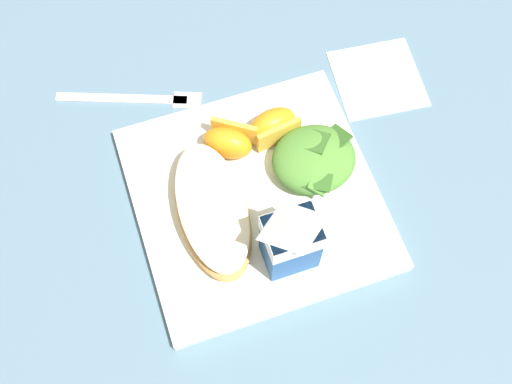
# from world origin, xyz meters

# --- Properties ---
(ground) EXTENTS (3.00, 3.00, 0.00)m
(ground) POSITION_xyz_m (0.00, 0.00, 0.00)
(ground) COLOR slate
(white_plate) EXTENTS (0.28, 0.28, 0.02)m
(white_plate) POSITION_xyz_m (0.00, 0.00, 0.01)
(white_plate) COLOR white
(white_plate) RESTS_ON ground
(cheesy_pizza_bread) EXTENTS (0.09, 0.17, 0.04)m
(cheesy_pizza_bread) POSITION_xyz_m (0.06, 0.01, 0.03)
(cheesy_pizza_bread) COLOR tan
(cheesy_pizza_bread) RESTS_ON white_plate
(green_salad_pile) EXTENTS (0.10, 0.10, 0.04)m
(green_salad_pile) POSITION_xyz_m (-0.08, -0.01, 0.04)
(green_salad_pile) COLOR #4C8433
(green_salad_pile) RESTS_ON white_plate
(milk_carton) EXTENTS (0.06, 0.04, 0.11)m
(milk_carton) POSITION_xyz_m (-0.01, 0.08, 0.08)
(milk_carton) COLOR #23569E
(milk_carton) RESTS_ON white_plate
(orange_wedge_front) EXTENTS (0.06, 0.05, 0.04)m
(orange_wedge_front) POSITION_xyz_m (-0.05, -0.07, 0.04)
(orange_wedge_front) COLOR orange
(orange_wedge_front) RESTS_ON white_plate
(orange_wedge_middle) EXTENTS (0.07, 0.06, 0.04)m
(orange_wedge_middle) POSITION_xyz_m (0.01, -0.07, 0.04)
(orange_wedge_middle) COLOR orange
(orange_wedge_middle) RESTS_ON white_plate
(paper_napkin) EXTENTS (0.12, 0.12, 0.00)m
(paper_napkin) POSITION_xyz_m (-0.21, -0.11, 0.00)
(paper_napkin) COLOR white
(paper_napkin) RESTS_ON ground
(metal_fork) EXTENTS (0.18, 0.08, 0.01)m
(metal_fork) POSITION_xyz_m (0.09, -0.18, 0.00)
(metal_fork) COLOR silver
(metal_fork) RESTS_ON ground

